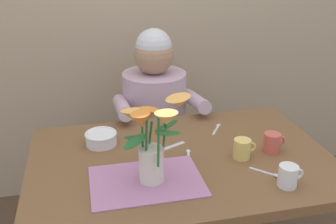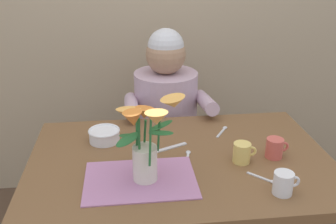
{
  "view_description": "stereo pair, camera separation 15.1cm",
  "coord_description": "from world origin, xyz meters",
  "px_view_note": "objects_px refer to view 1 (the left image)",
  "views": [
    {
      "loc": [
        -0.35,
        -1.31,
        1.52
      ],
      "look_at": [
        -0.04,
        0.05,
        0.92
      ],
      "focal_mm": 41.5,
      "sensor_mm": 36.0,
      "label": 1
    },
    {
      "loc": [
        -0.2,
        -1.33,
        1.52
      ],
      "look_at": [
        -0.04,
        0.05,
        0.92
      ],
      "focal_mm": 41.5,
      "sensor_mm": 36.0,
      "label": 2
    }
  ],
  "objects_px": {
    "seated_person": "(155,131)",
    "tea_cup": "(272,143)",
    "ceramic_bowl": "(101,138)",
    "ceramic_mug": "(242,149)",
    "dinner_knife": "(166,149)",
    "flower_vase": "(153,137)",
    "coffee_cup": "(288,176)"
  },
  "relations": [
    {
      "from": "ceramic_mug",
      "to": "tea_cup",
      "type": "bearing_deg",
      "value": 9.09
    },
    {
      "from": "seated_person",
      "to": "tea_cup",
      "type": "bearing_deg",
      "value": -64.08
    },
    {
      "from": "flower_vase",
      "to": "ceramic_mug",
      "type": "relative_size",
      "value": 3.37
    },
    {
      "from": "ceramic_bowl",
      "to": "ceramic_mug",
      "type": "relative_size",
      "value": 1.46
    },
    {
      "from": "ceramic_bowl",
      "to": "dinner_knife",
      "type": "distance_m",
      "value": 0.28
    },
    {
      "from": "seated_person",
      "to": "ceramic_mug",
      "type": "height_order",
      "value": "seated_person"
    },
    {
      "from": "dinner_knife",
      "to": "tea_cup",
      "type": "xyz_separation_m",
      "value": [
        0.42,
        -0.11,
        0.04
      ]
    },
    {
      "from": "tea_cup",
      "to": "coffee_cup",
      "type": "height_order",
      "value": "same"
    },
    {
      "from": "ceramic_bowl",
      "to": "coffee_cup",
      "type": "height_order",
      "value": "coffee_cup"
    },
    {
      "from": "ceramic_bowl",
      "to": "tea_cup",
      "type": "height_order",
      "value": "tea_cup"
    },
    {
      "from": "flower_vase",
      "to": "dinner_knife",
      "type": "height_order",
      "value": "flower_vase"
    },
    {
      "from": "tea_cup",
      "to": "coffee_cup",
      "type": "xyz_separation_m",
      "value": [
        -0.06,
        -0.24,
        0.0
      ]
    },
    {
      "from": "flower_vase",
      "to": "tea_cup",
      "type": "height_order",
      "value": "flower_vase"
    },
    {
      "from": "tea_cup",
      "to": "seated_person",
      "type": "bearing_deg",
      "value": 119.11
    },
    {
      "from": "tea_cup",
      "to": "ceramic_mug",
      "type": "xyz_separation_m",
      "value": [
        -0.14,
        -0.02,
        0.0
      ]
    },
    {
      "from": "seated_person",
      "to": "coffee_cup",
      "type": "bearing_deg",
      "value": -74.57
    },
    {
      "from": "flower_vase",
      "to": "ceramic_bowl",
      "type": "distance_m",
      "value": 0.39
    },
    {
      "from": "flower_vase",
      "to": "dinner_knife",
      "type": "relative_size",
      "value": 1.65
    },
    {
      "from": "coffee_cup",
      "to": "ceramic_bowl",
      "type": "bearing_deg",
      "value": 143.35
    },
    {
      "from": "seated_person",
      "to": "flower_vase",
      "type": "distance_m",
      "value": 0.85
    },
    {
      "from": "flower_vase",
      "to": "coffee_cup",
      "type": "height_order",
      "value": "flower_vase"
    },
    {
      "from": "seated_person",
      "to": "dinner_knife",
      "type": "height_order",
      "value": "seated_person"
    },
    {
      "from": "dinner_knife",
      "to": "tea_cup",
      "type": "relative_size",
      "value": 2.04
    },
    {
      "from": "seated_person",
      "to": "dinner_knife",
      "type": "bearing_deg",
      "value": -99.2
    },
    {
      "from": "coffee_cup",
      "to": "ceramic_mug",
      "type": "bearing_deg",
      "value": 109.56
    },
    {
      "from": "ceramic_bowl",
      "to": "seated_person",
      "type": "bearing_deg",
      "value": 54.09
    },
    {
      "from": "ceramic_bowl",
      "to": "tea_cup",
      "type": "relative_size",
      "value": 1.46
    },
    {
      "from": "dinner_knife",
      "to": "seated_person",
      "type": "bearing_deg",
      "value": 59.98
    },
    {
      "from": "flower_vase",
      "to": "seated_person",
      "type": "bearing_deg",
      "value": 78.62
    },
    {
      "from": "ceramic_mug",
      "to": "dinner_knife",
      "type": "bearing_deg",
      "value": 154.34
    },
    {
      "from": "dinner_knife",
      "to": "coffee_cup",
      "type": "bearing_deg",
      "value": -68.74
    },
    {
      "from": "ceramic_bowl",
      "to": "coffee_cup",
      "type": "relative_size",
      "value": 1.46
    }
  ]
}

